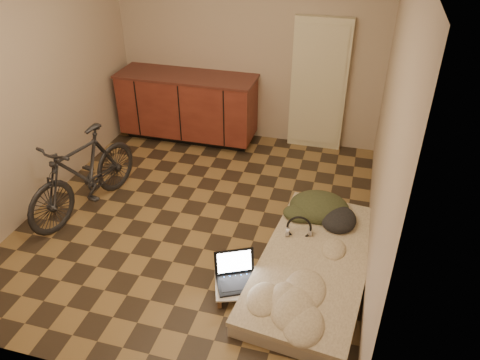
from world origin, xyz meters
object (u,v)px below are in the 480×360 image
(bicycle, at_px, (83,169))
(futon, at_px, (315,265))
(lap_desk, at_px, (251,283))
(laptop, at_px, (236,276))

(bicycle, height_order, futon, bicycle)
(bicycle, xyz_separation_m, lap_desk, (2.00, -0.72, -0.41))
(futon, height_order, laptop, laptop)
(futon, relative_size, lap_desk, 2.84)
(lap_desk, relative_size, laptop, 1.59)
(futon, height_order, lap_desk, futon)
(bicycle, bearing_deg, laptop, -7.53)
(bicycle, distance_m, lap_desk, 2.17)
(bicycle, distance_m, laptop, 2.04)
(lap_desk, height_order, laptop, laptop)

